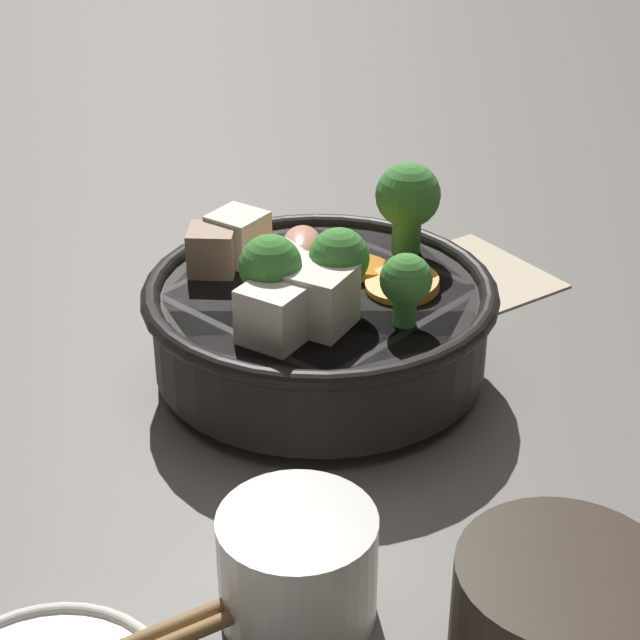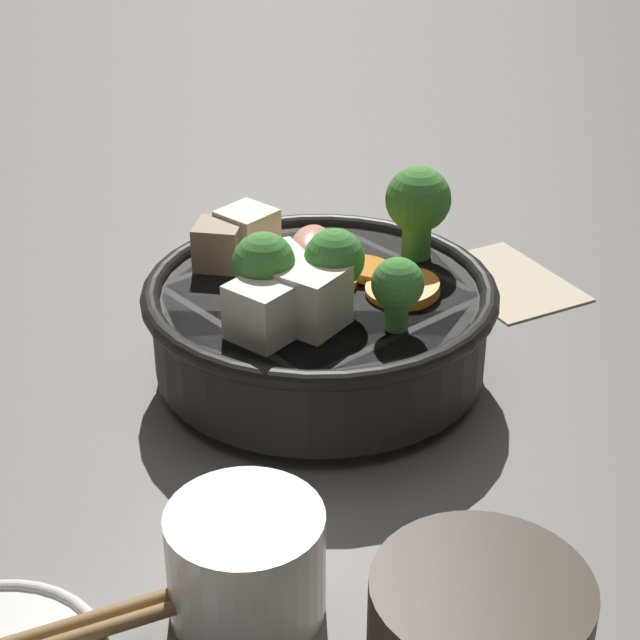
% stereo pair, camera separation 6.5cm
% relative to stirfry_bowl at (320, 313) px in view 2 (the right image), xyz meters
% --- Properties ---
extents(ground_plane, '(3.00, 3.00, 0.00)m').
position_rel_stirfry_bowl_xyz_m(ground_plane, '(0.00, 0.00, -0.05)').
color(ground_plane, slate).
extents(stirfry_bowl, '(0.22, 0.22, 0.12)m').
position_rel_stirfry_bowl_xyz_m(stirfry_bowl, '(0.00, 0.00, 0.00)').
color(stirfry_bowl, black).
rests_on(stirfry_bowl, ground_plane).
extents(tea_cup, '(0.07, 0.07, 0.05)m').
position_rel_stirfry_bowl_xyz_m(tea_cup, '(-0.18, 0.10, -0.02)').
color(tea_cup, white).
rests_on(tea_cup, ground_plane).
extents(napkin, '(0.12, 0.09, 0.00)m').
position_rel_stirfry_bowl_xyz_m(napkin, '(0.08, -0.17, -0.04)').
color(napkin, beige).
rests_on(napkin, ground_plane).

